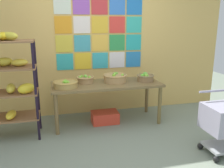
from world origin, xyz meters
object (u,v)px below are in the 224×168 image
at_px(fruit_basket_back_right, 85,79).
at_px(display_table, 107,87).
at_px(produce_crate_under_table, 105,117).
at_px(banana_shelf_unit, 0,75).
at_px(fruit_basket_centre, 66,84).
at_px(fruit_basket_back_left, 145,77).
at_px(fruit_basket_right, 115,78).

bearing_deg(fruit_basket_back_right, display_table, -17.62).
bearing_deg(fruit_basket_back_right, produce_crate_under_table, -22.63).
bearing_deg(banana_shelf_unit, produce_crate_under_table, 7.05).
height_order(banana_shelf_unit, produce_crate_under_table, banana_shelf_unit).
relative_size(banana_shelf_unit, display_table, 0.87).
bearing_deg(fruit_basket_centre, produce_crate_under_table, 8.78).
distance_m(banana_shelf_unit, produce_crate_under_table, 1.76).
bearing_deg(fruit_basket_back_left, banana_shelf_unit, -175.49).
bearing_deg(display_table, banana_shelf_unit, -172.45).
xyz_separation_m(banana_shelf_unit, fruit_basket_right, (1.72, 0.26, -0.19)).
relative_size(display_table, fruit_basket_back_right, 6.00).
height_order(fruit_basket_back_right, fruit_basket_back_left, fruit_basket_back_left).
height_order(fruit_basket_right, fruit_basket_back_left, fruit_basket_back_left).
xyz_separation_m(banana_shelf_unit, fruit_basket_centre, (0.89, 0.09, -0.21)).
relative_size(display_table, fruit_basket_centre, 4.74).
height_order(fruit_basket_back_left, fruit_basket_centre, fruit_basket_back_left).
xyz_separation_m(fruit_basket_back_right, produce_crate_under_table, (0.30, -0.13, -0.65)).
distance_m(fruit_basket_back_right, fruit_basket_back_left, 1.01).
height_order(display_table, fruit_basket_centre, fruit_basket_centre).
distance_m(banana_shelf_unit, fruit_basket_centre, 0.92).
relative_size(fruit_basket_back_right, fruit_basket_centre, 0.79).
distance_m(fruit_basket_right, produce_crate_under_table, 0.69).
height_order(banana_shelf_unit, fruit_basket_right, banana_shelf_unit).
bearing_deg(fruit_basket_back_left, produce_crate_under_table, 178.95).
xyz_separation_m(display_table, fruit_basket_back_left, (0.67, -0.03, 0.14)).
height_order(fruit_basket_right, produce_crate_under_table, fruit_basket_right).
distance_m(fruit_basket_back_right, fruit_basket_centre, 0.40).
bearing_deg(produce_crate_under_table, fruit_basket_centre, -171.22).
xyz_separation_m(fruit_basket_right, fruit_basket_centre, (-0.83, -0.16, -0.02)).
xyz_separation_m(display_table, produce_crate_under_table, (-0.04, -0.02, -0.52)).
bearing_deg(banana_shelf_unit, fruit_basket_centre, 5.82).
distance_m(display_table, produce_crate_under_table, 0.52).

